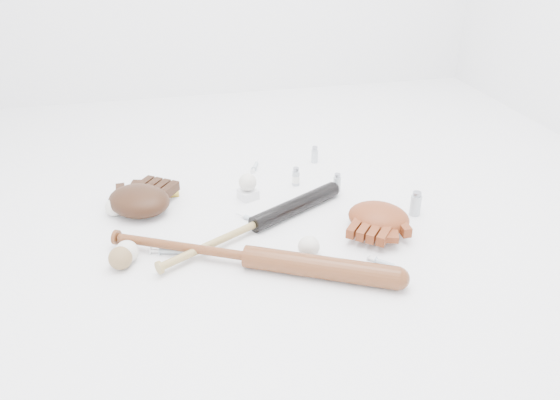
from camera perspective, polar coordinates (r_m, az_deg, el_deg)
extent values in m
plane|color=white|center=(1.92, -0.06, -2.20)|extent=(3.00, 3.00, 0.00)
cube|color=gold|center=(2.15, -11.37, 0.85)|extent=(0.07, 0.09, 0.00)
cube|color=white|center=(2.06, -3.36, 0.61)|extent=(0.08, 0.08, 0.03)
sphere|color=silver|center=(2.04, -3.40, 1.87)|extent=(0.07, 0.07, 0.07)
sphere|color=silver|center=(1.76, -15.71, -5.22)|extent=(0.07, 0.07, 0.07)
sphere|color=silver|center=(2.03, -16.92, -0.72)|extent=(0.06, 0.06, 0.06)
sphere|color=silver|center=(1.72, 3.03, -4.89)|extent=(0.07, 0.07, 0.07)
sphere|color=olive|center=(1.74, -16.34, -5.84)|extent=(0.07, 0.07, 0.07)
cylinder|color=#B0BAC1|center=(2.15, 1.67, 2.48)|extent=(0.03, 0.03, 0.08)
cylinder|color=#B0BAC1|center=(2.35, 3.64, 4.77)|extent=(0.03, 0.03, 0.07)
cylinder|color=#B0BAC1|center=(2.11, 5.98, 1.83)|extent=(0.03, 0.03, 0.07)
cylinder|color=#B0BAC1|center=(2.00, 14.00, -0.35)|extent=(0.04, 0.04, 0.09)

